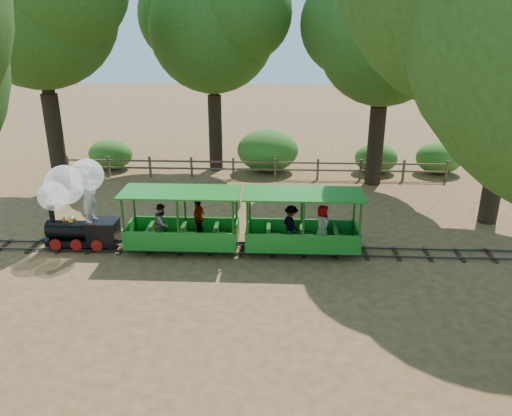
{
  "coord_description": "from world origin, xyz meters",
  "views": [
    {
      "loc": [
        1.14,
        -14.73,
        7.13
      ],
      "look_at": [
        0.43,
        0.5,
        1.34
      ],
      "focal_mm": 35.0,
      "sensor_mm": 36.0,
      "label": 1
    }
  ],
  "objects_px": {
    "locomotive": "(73,198)",
    "carriage_rear": "(303,229)",
    "carriage_front": "(181,227)",
    "fence": "(254,167)"
  },
  "relations": [
    {
      "from": "fence",
      "to": "locomotive",
      "type": "bearing_deg",
      "value": -124.47
    },
    {
      "from": "carriage_front",
      "to": "carriage_rear",
      "type": "relative_size",
      "value": 1.0
    },
    {
      "from": "carriage_rear",
      "to": "fence",
      "type": "distance_m",
      "value": 8.25
    },
    {
      "from": "locomotive",
      "to": "carriage_rear",
      "type": "bearing_deg",
      "value": -0.56
    },
    {
      "from": "carriage_rear",
      "to": "fence",
      "type": "xyz_separation_m",
      "value": [
        -1.96,
        8.01,
        -0.25
      ]
    },
    {
      "from": "locomotive",
      "to": "carriage_front",
      "type": "bearing_deg",
      "value": -0.97
    },
    {
      "from": "carriage_front",
      "to": "fence",
      "type": "height_order",
      "value": "carriage_front"
    },
    {
      "from": "carriage_rear",
      "to": "fence",
      "type": "height_order",
      "value": "carriage_rear"
    },
    {
      "from": "carriage_front",
      "to": "fence",
      "type": "distance_m",
      "value": 8.24
    },
    {
      "from": "locomotive",
      "to": "carriage_rear",
      "type": "relative_size",
      "value": 0.82
    }
  ]
}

